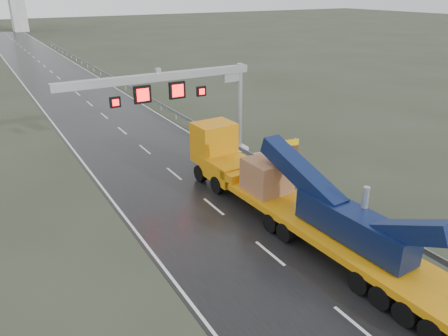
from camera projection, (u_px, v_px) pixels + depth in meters
ground at (323, 298)px, 19.40m from camera, size 400.00×400.00×0.00m
road at (90, 104)px, 51.25m from camera, size 11.00×200.00×0.02m
guardrail at (172, 111)px, 45.86m from camera, size 0.20×140.00×1.40m
sign_gantry at (186, 90)px, 32.54m from camera, size 14.90×1.20×7.42m
heavy_haul_truck at (281, 189)px, 25.33m from camera, size 3.88×20.81×4.86m
exit_sign_pair at (289, 150)px, 31.59m from camera, size 1.53×0.34×2.65m
striped_barrier at (258, 160)px, 33.18m from camera, size 0.73×0.51×1.13m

